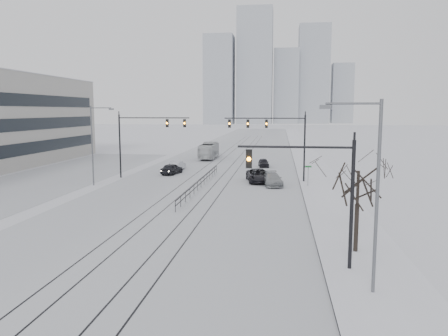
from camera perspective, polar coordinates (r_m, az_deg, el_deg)
ground at (r=20.86m, az=-18.64°, el=-16.91°), size 500.00×500.00×0.00m
road at (r=77.94m, az=0.93°, el=1.26°), size 22.00×260.00×0.02m
sidewalk_east at (r=77.61m, az=10.89°, el=1.15°), size 5.00×260.00×0.16m
curb at (r=77.50m, az=9.08°, el=1.16°), size 0.10×260.00×0.12m
parking_strip at (r=59.95m, az=-21.28°, el=-1.14°), size 14.00×60.00×0.03m
tram_rails at (r=58.26m, az=-1.26°, el=-0.85°), size 5.30×180.00×0.01m
skyline at (r=291.49m, az=6.74°, el=11.81°), size 96.00×48.00×72.00m
traffic_mast_near at (r=23.43m, az=12.55°, el=-2.32°), size 6.10×0.37×7.00m
traffic_mast_ne at (r=52.07m, az=6.82°, el=4.45°), size 9.60×0.37×8.00m
traffic_mast_nw at (r=55.77m, az=-10.62°, el=4.38°), size 9.10×0.37×8.00m
street_light_east at (r=20.67m, az=18.63°, el=-2.01°), size 2.73×0.25×9.00m
street_light_west at (r=51.51m, az=-16.57°, el=3.54°), size 2.73×0.25×9.00m
bare_tree at (r=26.70m, az=17.13°, el=-1.44°), size 4.40×4.40×6.10m
median_fence at (r=48.44m, az=-3.03°, el=-1.97°), size 0.06×24.00×1.00m
street_sign at (r=49.58m, az=10.93°, el=-0.61°), size 0.70×0.06×2.40m
sedan_sb_inner at (r=58.98m, az=-6.85°, el=-0.11°), size 2.50×4.53×1.46m
sedan_sb_outer at (r=62.87m, az=-6.14°, el=0.32°), size 1.79×4.21×1.35m
sedan_nb_front at (r=52.22m, az=4.52°, el=-1.02°), size 3.49×5.92×1.55m
sedan_nb_right at (r=50.01m, az=6.32°, el=-1.49°), size 2.80×5.18×1.43m
sedan_nb_far at (r=66.55m, az=5.19°, el=0.69°), size 1.90×3.83×1.25m
box_truck at (r=77.70m, az=-1.99°, el=2.27°), size 2.51×10.12×2.81m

